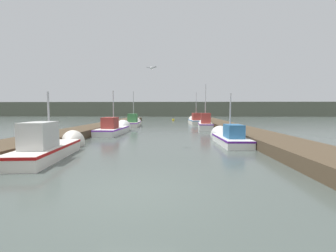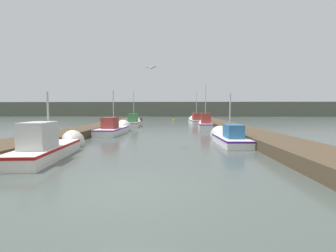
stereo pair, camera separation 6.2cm
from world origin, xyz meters
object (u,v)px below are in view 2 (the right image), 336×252
at_px(fishing_boat_5, 196,120).
at_px(mooring_piling_1, 210,121).
at_px(mooring_piling_0, 31,146).
at_px(fishing_boat_0, 51,146).
at_px(seagull_lead, 151,68).
at_px(fishing_boat_2, 115,129).
at_px(fishing_boat_3, 205,124).
at_px(fishing_boat_4, 134,122).
at_px(channel_buoy, 174,120).
at_px(fishing_boat_1, 228,137).

height_order(fishing_boat_5, mooring_piling_1, fishing_boat_5).
bearing_deg(mooring_piling_0, fishing_boat_0, 9.81).
bearing_deg(fishing_boat_0, mooring_piling_1, 56.52).
xyz_separation_m(mooring_piling_1, seagull_lead, (-5.51, -15.98, 3.66)).
bearing_deg(fishing_boat_0, fishing_boat_2, 82.81).
bearing_deg(fishing_boat_2, seagull_lead, -58.86).
relative_size(fishing_boat_2, fishing_boat_3, 1.18).
distance_m(fishing_boat_4, mooring_piling_1, 9.42).
xyz_separation_m(fishing_boat_2, fishing_boat_5, (8.08, 13.26, 0.08)).
xyz_separation_m(fishing_boat_0, fishing_boat_2, (0.24, 9.41, -0.05)).
height_order(fishing_boat_3, channel_buoy, fishing_boat_3).
distance_m(fishing_boat_3, mooring_piling_0, 16.75).
height_order(fishing_boat_1, fishing_boat_2, fishing_boat_2).
relative_size(fishing_boat_4, mooring_piling_0, 6.12).
bearing_deg(fishing_boat_3, fishing_boat_1, -84.69).
height_order(fishing_boat_4, fishing_boat_5, fishing_boat_5).
bearing_deg(fishing_boat_1, mooring_piling_0, -157.42).
bearing_deg(seagull_lead, fishing_boat_0, -130.86).
relative_size(mooring_piling_0, seagull_lead, 1.72).
relative_size(fishing_boat_2, mooring_piling_0, 6.05).
bearing_deg(fishing_boat_1, fishing_boat_5, 88.80).
bearing_deg(fishing_boat_1, fishing_boat_0, -156.16).
distance_m(fishing_boat_4, fishing_boat_5, 9.32).
bearing_deg(channel_buoy, fishing_boat_3, -78.53).
height_order(fishing_boat_1, seagull_lead, seagull_lead).
distance_m(fishing_boat_1, fishing_boat_3, 9.56).
height_order(fishing_boat_0, fishing_boat_2, fishing_boat_2).
xyz_separation_m(fishing_boat_3, channel_buoy, (-3.49, 17.22, -0.40)).
relative_size(fishing_boat_0, fishing_boat_3, 1.11).
bearing_deg(fishing_boat_0, fishing_boat_1, 20.36).
xyz_separation_m(fishing_boat_0, seagull_lead, (4.15, 2.40, 3.78)).
height_order(fishing_boat_5, channel_buoy, fishing_boat_5).
bearing_deg(mooring_piling_1, fishing_boat_0, -117.72).
height_order(mooring_piling_1, seagull_lead, seagull_lead).
xyz_separation_m(fishing_boat_1, fishing_boat_2, (-8.43, 5.16, 0.06)).
bearing_deg(fishing_boat_2, fishing_boat_0, -89.50).
distance_m(mooring_piling_1, channel_buoy, 13.48).
xyz_separation_m(fishing_boat_5, mooring_piling_1, (1.34, -4.28, 0.09)).
bearing_deg(fishing_boat_0, channel_buoy, 75.10).
distance_m(fishing_boat_3, channel_buoy, 17.57).
distance_m(fishing_boat_1, fishing_boat_2, 9.88).
bearing_deg(mooring_piling_0, fishing_boat_3, 56.33).
distance_m(mooring_piling_1, seagull_lead, 17.30).
distance_m(fishing_boat_2, mooring_piling_0, 9.60).
distance_m(fishing_boat_1, seagull_lead, 6.24).
bearing_deg(seagull_lead, fishing_boat_1, 41.38).
relative_size(fishing_boat_1, fishing_boat_5, 0.94).
distance_m(fishing_boat_1, mooring_piling_1, 14.17).
bearing_deg(fishing_boat_3, fishing_boat_4, 157.32).
bearing_deg(mooring_piling_0, mooring_piling_1, 60.54).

